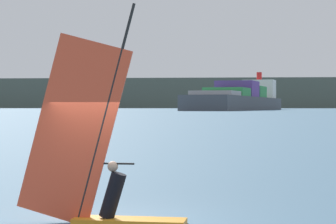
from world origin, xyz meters
The scene contains 4 objects.
ground_plane centered at (0.00, 0.00, 0.00)m, with size 4000.00×4000.00×0.00m, color #476B84.
windsurfer centered at (-0.23, -0.27, 1.16)m, with size 3.58×0.94×4.60m.
cargo_ship centered at (44.89, 409.47, 7.38)m, with size 83.31×185.04×28.90m.
distant_headland centered at (-12.38, 1096.82, 22.34)m, with size 795.40×375.51×44.67m, color #4C564C.
Camera 1 is at (1.38, -13.16, 2.41)m, focal length 67.26 mm.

